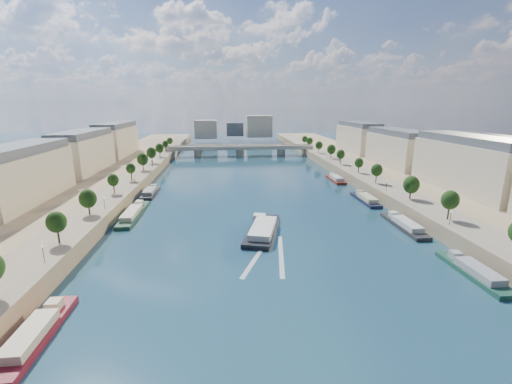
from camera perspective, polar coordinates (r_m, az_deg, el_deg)
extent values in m
plane|color=#0D2A3C|center=(149.09, -0.40, -0.75)|extent=(700.00, 700.00, 0.00)
cube|color=#9E8460|center=(159.44, -27.13, -0.44)|extent=(44.00, 520.00, 5.00)
cube|color=#9E8460|center=(170.35, 24.51, 0.73)|extent=(44.00, 520.00, 5.00)
cube|color=gray|center=(153.88, -22.05, 0.60)|extent=(14.00, 520.00, 0.10)
cube|color=gray|center=(162.87, 20.01, 1.51)|extent=(14.00, 520.00, 0.10)
cylinder|color=#382B1E|center=(100.64, -30.21, -6.32)|extent=(0.50, 0.50, 3.82)
ellipsoid|color=#153411|center=(99.54, -30.47, -4.38)|extent=(4.80, 4.80, 5.52)
cylinder|color=#382B1E|center=(121.64, -25.64, -2.39)|extent=(0.50, 0.50, 3.82)
ellipsoid|color=#153411|center=(120.73, -25.83, -0.75)|extent=(4.80, 4.80, 5.52)
cylinder|color=#382B1E|center=(143.59, -22.46, 0.38)|extent=(0.50, 0.50, 3.82)
ellipsoid|color=#153411|center=(142.82, -22.59, 1.77)|extent=(4.80, 4.80, 5.52)
cylinder|color=#382B1E|center=(166.10, -20.13, 2.40)|extent=(0.50, 0.50, 3.82)
ellipsoid|color=#153411|center=(165.43, -20.23, 3.62)|extent=(4.80, 4.80, 5.52)
cylinder|color=#382B1E|center=(188.98, -18.35, 3.94)|extent=(0.50, 0.50, 3.82)
ellipsoid|color=#153411|center=(188.39, -18.44, 5.01)|extent=(4.80, 4.80, 5.52)
cylinder|color=#382B1E|center=(212.11, -16.96, 5.13)|extent=(0.50, 0.50, 3.82)
ellipsoid|color=#153411|center=(211.59, -17.03, 6.09)|extent=(4.80, 4.80, 5.52)
cylinder|color=#382B1E|center=(235.41, -15.83, 6.09)|extent=(0.50, 0.50, 3.82)
ellipsoid|color=#153411|center=(234.94, -15.89, 6.96)|extent=(4.80, 4.80, 5.52)
cylinder|color=#382B1E|center=(258.84, -14.91, 6.88)|extent=(0.50, 0.50, 3.82)
ellipsoid|color=#153411|center=(258.41, -14.96, 7.67)|extent=(4.80, 4.80, 5.52)
cylinder|color=#382B1E|center=(282.36, -14.14, 7.53)|extent=(0.50, 0.50, 3.82)
ellipsoid|color=#153411|center=(281.97, -14.18, 8.26)|extent=(4.80, 4.80, 5.52)
cylinder|color=#382B1E|center=(102.00, 36.83, -7.03)|extent=(0.50, 0.50, 3.82)
cylinder|color=#382B1E|center=(119.60, 29.29, -3.10)|extent=(0.50, 0.50, 3.82)
ellipsoid|color=#153411|center=(118.67, 29.50, -1.45)|extent=(4.80, 4.80, 5.52)
cylinder|color=#382B1E|center=(139.13, 23.81, -0.19)|extent=(0.50, 0.50, 3.82)
ellipsoid|color=#153411|center=(138.33, 23.96, 1.25)|extent=(4.80, 4.80, 5.52)
cylinder|color=#382B1E|center=(159.87, 19.72, 1.99)|extent=(0.50, 0.50, 3.82)
ellipsoid|color=#153411|center=(159.18, 19.83, 3.25)|extent=(4.80, 4.80, 5.52)
cylinder|color=#382B1E|center=(181.43, 16.58, 3.65)|extent=(0.50, 0.50, 3.82)
ellipsoid|color=#153411|center=(180.82, 16.66, 4.77)|extent=(4.80, 4.80, 5.52)
cylinder|color=#382B1E|center=(203.53, 14.10, 4.95)|extent=(0.50, 0.50, 3.82)
ellipsoid|color=#153411|center=(202.99, 14.17, 5.95)|extent=(4.80, 4.80, 5.52)
cylinder|color=#382B1E|center=(226.02, 12.11, 5.99)|extent=(0.50, 0.50, 3.82)
ellipsoid|color=#153411|center=(225.53, 12.16, 6.89)|extent=(4.80, 4.80, 5.52)
cylinder|color=#382B1E|center=(248.79, 10.47, 6.83)|extent=(0.50, 0.50, 3.82)
ellipsoid|color=#153411|center=(248.34, 10.51, 7.65)|extent=(4.80, 4.80, 5.52)
cylinder|color=#382B1E|center=(271.77, 9.11, 7.53)|extent=(0.50, 0.50, 3.82)
ellipsoid|color=#153411|center=(271.37, 9.14, 8.28)|extent=(4.80, 4.80, 5.52)
cylinder|color=#382B1E|center=(294.92, 7.95, 8.11)|extent=(0.50, 0.50, 3.82)
ellipsoid|color=#153411|center=(294.54, 7.98, 8.81)|extent=(4.80, 4.80, 5.52)
cylinder|color=black|center=(89.53, -31.89, -8.96)|extent=(0.14, 0.14, 4.00)
sphere|color=#FFE5B2|center=(88.79, -32.07, -7.71)|extent=(0.36, 0.36, 0.36)
cylinder|color=black|center=(124.40, -23.95, -1.81)|extent=(0.14, 0.14, 4.00)
sphere|color=#FFE5B2|center=(123.87, -24.05, -0.87)|extent=(0.36, 0.36, 0.36)
cylinder|color=black|center=(161.66, -19.62, 2.16)|extent=(0.14, 0.14, 4.00)
sphere|color=#FFE5B2|center=(161.26, -19.68, 2.89)|extent=(0.36, 0.36, 0.36)
cylinder|color=black|center=(199.99, -16.91, 4.62)|extent=(0.14, 0.14, 4.00)
sphere|color=#FFE5B2|center=(199.66, -16.96, 5.22)|extent=(0.36, 0.36, 0.36)
cylinder|color=black|center=(238.86, -15.08, 6.28)|extent=(0.14, 0.14, 4.00)
sphere|color=#FFE5B2|center=(238.59, -15.11, 6.78)|extent=(0.36, 0.36, 0.36)
cylinder|color=black|center=(114.28, 29.65, -3.86)|extent=(0.14, 0.14, 4.00)
sphere|color=#FFE5B2|center=(113.70, 29.78, -2.86)|extent=(0.36, 0.36, 0.36)
cylinder|color=black|center=(147.38, 20.93, 0.90)|extent=(0.14, 0.14, 4.00)
sphere|color=#FFE5B2|center=(146.93, 21.01, 1.70)|extent=(0.36, 0.36, 0.36)
cylinder|color=black|center=(183.25, 15.51, 3.86)|extent=(0.14, 0.14, 4.00)
sphere|color=#FFE5B2|center=(182.89, 15.55, 4.51)|extent=(0.36, 0.36, 0.36)
cylinder|color=black|center=(220.54, 11.87, 5.82)|extent=(0.14, 0.14, 4.00)
sphere|color=#FFE5B2|center=(220.24, 11.90, 6.36)|extent=(0.36, 0.36, 0.36)
cylinder|color=black|center=(258.65, 9.28, 7.19)|extent=(0.14, 0.14, 4.00)
sphere|color=#FFE5B2|center=(258.39, 9.30, 7.65)|extent=(0.36, 0.36, 0.36)
cube|color=beige|center=(147.62, -34.74, 2.45)|extent=(16.00, 52.00, 20.00)
cube|color=#474C54|center=(146.15, -35.40, 6.89)|extent=(14.72, 50.44, 3.20)
cube|color=beige|center=(199.50, -26.81, 6.00)|extent=(16.00, 52.00, 20.00)
cube|color=#474C54|center=(198.42, -27.20, 9.30)|extent=(14.72, 50.44, 3.20)
cube|color=beige|center=(254.04, -22.18, 8.00)|extent=(16.00, 52.00, 20.00)
cube|color=#474C54|center=(253.19, -22.43, 10.60)|extent=(14.72, 50.44, 3.20)
cube|color=beige|center=(161.36, 31.94, 3.67)|extent=(16.00, 52.00, 20.00)
cube|color=#474C54|center=(160.02, 32.50, 7.74)|extent=(14.72, 50.44, 3.20)
cube|color=beige|center=(209.87, 22.50, 6.80)|extent=(16.00, 52.00, 20.00)
cube|color=#474C54|center=(208.84, 22.81, 9.95)|extent=(14.72, 50.44, 3.20)
cube|color=beige|center=(262.26, 16.65, 8.64)|extent=(16.00, 52.00, 20.00)
cube|color=#474C54|center=(261.44, 16.84, 11.16)|extent=(14.72, 50.44, 3.20)
cube|color=beige|center=(354.59, -8.34, 10.32)|extent=(22.00, 18.00, 18.00)
cube|color=beige|center=(365.93, 0.51, 10.91)|extent=(26.00, 20.00, 22.00)
cube|color=#474C54|center=(379.44, -3.55, 10.41)|extent=(18.00, 16.00, 14.00)
cube|color=#C1B79E|center=(265.27, -2.67, 7.37)|extent=(112.00, 11.00, 2.20)
cube|color=#C1B79E|center=(260.13, -2.62, 7.56)|extent=(112.00, 0.80, 0.90)
cube|color=#C1B79E|center=(270.05, -2.73, 7.82)|extent=(112.00, 0.80, 0.90)
cylinder|color=#C1B79E|center=(266.18, -9.60, 6.41)|extent=(6.40, 6.40, 5.00)
cylinder|color=#C1B79E|center=(265.76, -2.66, 6.58)|extent=(6.40, 6.40, 5.00)
cylinder|color=#C1B79E|center=(269.17, 4.20, 6.66)|extent=(6.40, 6.40, 5.00)
cube|color=#C1B79E|center=(268.39, -13.89, 6.25)|extent=(6.00, 12.00, 5.00)
cube|color=#C1B79E|center=(273.19, 8.37, 6.66)|extent=(6.00, 12.00, 5.00)
cube|color=black|center=(108.33, 1.02, -6.53)|extent=(14.83, 28.97, 1.99)
cube|color=silver|center=(105.59, 1.16, -6.00)|extent=(10.95, 19.18, 1.79)
cube|color=silver|center=(115.50, 0.57, -4.16)|extent=(4.70, 4.25, 1.80)
cube|color=silver|center=(92.61, 0.21, -10.58)|extent=(10.79, 24.58, 0.04)
cube|color=silver|center=(93.39, 4.19, -10.40)|extent=(4.74, 25.92, 0.04)
cube|color=maroon|center=(74.61, -32.69, -19.58)|extent=(5.00, 22.76, 1.80)
cube|color=beige|center=(72.41, -33.56, -19.20)|extent=(4.10, 12.52, 1.60)
cube|color=beige|center=(78.85, -30.60, -15.86)|extent=(2.50, 2.73, 1.80)
cube|color=#1A432C|center=(131.38, -19.72, -3.62)|extent=(5.00, 30.11, 1.80)
cube|color=beige|center=(128.66, -20.04, -3.23)|extent=(4.10, 16.56, 1.60)
cube|color=beige|center=(139.25, -18.90, -1.77)|extent=(2.50, 3.61, 1.80)
cube|color=black|center=(159.70, -17.15, -0.26)|extent=(5.00, 21.12, 1.80)
cube|color=gray|center=(157.69, -17.31, 0.19)|extent=(4.10, 11.62, 1.60)
cube|color=gray|center=(165.30, -16.77, 0.91)|extent=(2.50, 2.53, 1.80)
cube|color=#1D4838|center=(97.67, 32.42, -11.44)|extent=(5.00, 22.04, 1.80)
cube|color=#99979F|center=(95.77, 33.20, -10.94)|extent=(4.10, 12.12, 1.60)
cube|color=#99979F|center=(101.72, 30.31, -9.04)|extent=(2.50, 2.64, 1.80)
cube|color=#27272A|center=(122.27, 23.38, -5.32)|extent=(5.00, 24.17, 1.80)
cube|color=beige|center=(120.15, 23.89, -4.86)|extent=(4.10, 13.29, 1.60)
cube|color=beige|center=(127.75, 21.93, -3.49)|extent=(2.50, 2.90, 1.80)
cube|color=#181B35|center=(148.68, 17.79, -1.38)|extent=(5.00, 21.69, 1.80)
cube|color=beige|center=(146.71, 18.10, -0.93)|extent=(4.10, 11.93, 1.60)
cube|color=beige|center=(154.01, 16.91, -0.08)|extent=(2.50, 2.60, 1.80)
cube|color=maroon|center=(184.00, 13.12, 1.92)|extent=(5.00, 20.15, 1.80)
cube|color=silver|center=(182.15, 13.31, 2.33)|extent=(4.10, 11.08, 1.60)
cube|color=silver|center=(189.24, 12.58, 2.86)|extent=(2.50, 2.42, 1.80)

